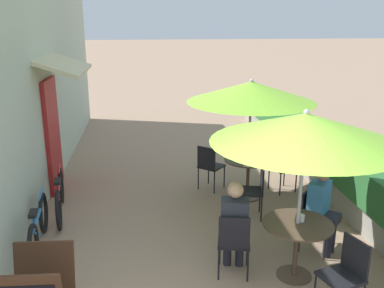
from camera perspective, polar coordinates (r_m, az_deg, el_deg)
The scene contains 18 objects.
cafe_facade_wall at distance 8.60m, azimuth -19.18°, elevation 8.48°, with size 0.98×10.64×4.20m.
planter_hedge at distance 9.40m, azimuth 15.16°, elevation -0.24°, with size 0.60×9.64×1.01m.
patio_table_near at distance 5.56m, azimuth 13.80°, elevation -11.83°, with size 0.87×0.87×0.74m.
patio_umbrella_near at distance 5.07m, azimuth 14.87°, elevation 2.06°, with size 2.20×2.20×2.17m.
cafe_chair_near_left at distance 6.26m, azimuth 15.86°, elevation -9.14°, with size 0.56×0.56×0.87m.
seated_patron_near_left at distance 6.16m, azimuth 16.97°, elevation -7.93°, with size 0.51×0.51×1.25m.
cafe_chair_near_right at distance 5.46m, azimuth 5.62°, elevation -12.56°, with size 0.48×0.48×0.87m.
seated_patron_near_right at distance 5.48m, azimuth 5.67°, elevation -10.43°, with size 0.40×0.46×1.25m.
cafe_chair_near_back at distance 5.14m, azimuth 19.91°, elevation -15.58°, with size 0.50×0.50×0.87m.
coffee_cup_near at distance 5.52m, azimuth 14.41°, elevation -9.53°, with size 0.07×0.07×0.09m.
patio_table_mid at distance 7.72m, azimuth 7.50°, elevation -3.24°, with size 0.87×0.87×0.74m.
patio_umbrella_mid at distance 7.37m, azimuth 7.90°, elevation 6.90°, with size 2.20×2.20×2.17m.
cafe_chair_mid_left at distance 7.02m, azimuth 8.40°, elevation -5.77°, with size 0.47×0.47×0.87m.
cafe_chair_mid_right at distance 8.22m, azimuth 11.75°, elevation -2.57°, with size 0.51×0.51×0.87m.
cafe_chair_mid_back at distance 8.03m, azimuth 2.33°, elevation -2.68°, with size 0.56×0.56×0.87m.
coffee_cup_mid at distance 7.53m, azimuth 6.80°, elevation -1.97°, with size 0.07×0.07×0.09m.
bicycle_leaning at distance 6.48m, azimuth -19.77°, elevation -10.48°, with size 0.21×1.66×0.71m.
bicycle_second at distance 7.41m, azimuth -17.22°, elevation -6.65°, with size 0.30×1.67×0.73m.
Camera 1 is at (-0.66, -3.13, 3.17)m, focal length 40.00 mm.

